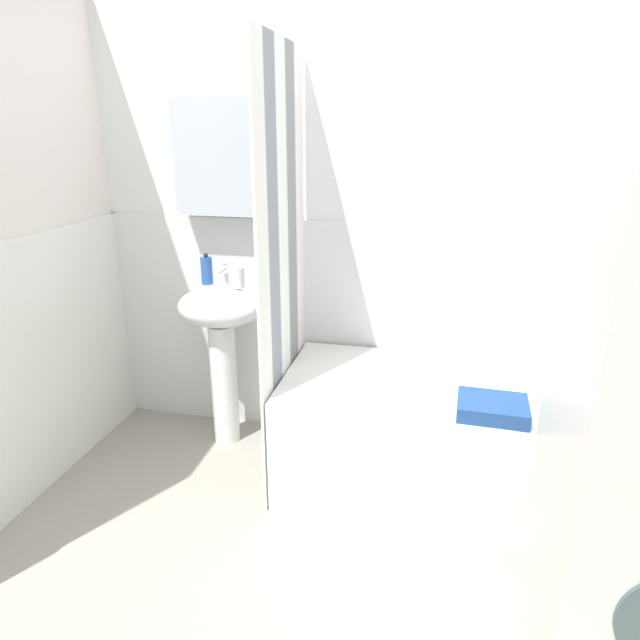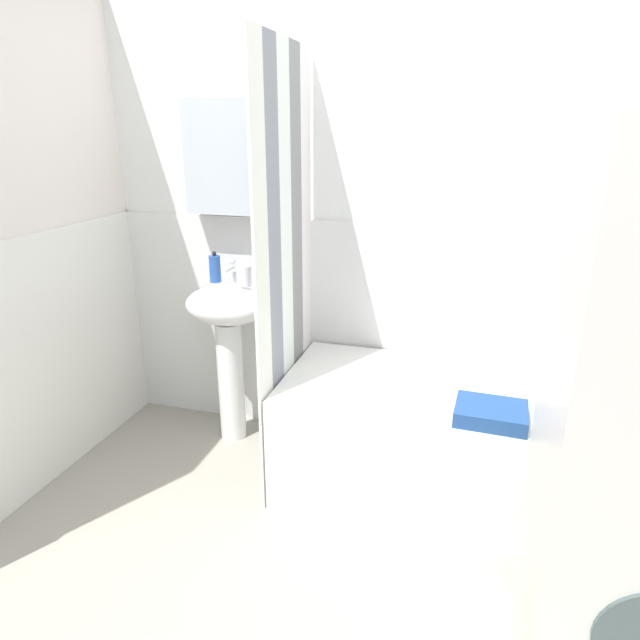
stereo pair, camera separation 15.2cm
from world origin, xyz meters
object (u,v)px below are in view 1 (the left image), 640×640
bathtub (452,437)px  lotion_bottle (610,354)px  conditioner_bottle (563,356)px  sink (221,331)px  toothbrush_cup (238,277)px  shampoo_bottle (587,349)px  soap_dispenser (207,270)px  towel_folded (492,408)px

bathtub → lotion_bottle: (0.70, 0.28, 0.37)m
conditioner_bottle → sink: bearing=-176.8°
toothbrush_cup → shampoo_bottle: toothbrush_cup is taller
soap_dispenser → bathtub: bearing=-10.9°
sink → shampoo_bottle: bearing=3.6°
soap_dispenser → lotion_bottle: bearing=0.8°
conditioner_bottle → towel_folded: bearing=-123.8°
toothbrush_cup → towel_folded: size_ratio=0.38×
sink → toothbrush_cup: toothbrush_cup is taller
shampoo_bottle → towel_folded: 0.72m
conditioner_bottle → towel_folded: conditioner_bottle is taller
sink → conditioner_bottle: 1.70m
soap_dispenser → toothbrush_cup: bearing=-8.8°
shampoo_bottle → conditioner_bottle: shampoo_bottle is taller
lotion_bottle → sink: bearing=-177.1°
conditioner_bottle → towel_folded: 0.64m
bathtub → lotion_bottle: lotion_bottle is taller
toothbrush_cup → towel_folded: toothbrush_cup is taller
shampoo_bottle → sink: bearing=-176.4°
bathtub → towel_folded: (0.14, -0.25, 0.30)m
soap_dispenser → shampoo_bottle: bearing=1.3°
toothbrush_cup → bathtub: (1.11, -0.22, -0.65)m
bathtub → shampoo_bottle: 0.77m
toothbrush_cup → lotion_bottle: toothbrush_cup is taller
toothbrush_cup → towel_folded: bearing=-20.8°
sink → lotion_bottle: (1.90, 0.10, 0.01)m
toothbrush_cup → towel_folded: 1.38m
soap_dispenser → towel_folded: 1.56m
bathtub → towel_folded: 0.42m
soap_dispenser → bathtub: 1.48m
bathtub → shampoo_bottle: (0.60, 0.29, 0.38)m
soap_dispenser → toothbrush_cup: 0.19m
soap_dispenser → bathtub: size_ratio=0.10×
toothbrush_cup → conditioner_bottle: bearing=1.9°
shampoo_bottle → bathtub: bearing=-154.0°
soap_dispenser → toothbrush_cup: size_ratio=1.58×
toothbrush_cup → conditioner_bottle: (1.60, 0.05, -0.31)m
soap_dispenser → conditioner_bottle: (1.79, 0.03, -0.33)m
soap_dispenser → towel_folded: (1.43, -0.50, -0.37)m
lotion_bottle → conditioner_bottle: 0.21m
towel_folded → sink: bearing=162.1°
bathtub → sink: bearing=171.6°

